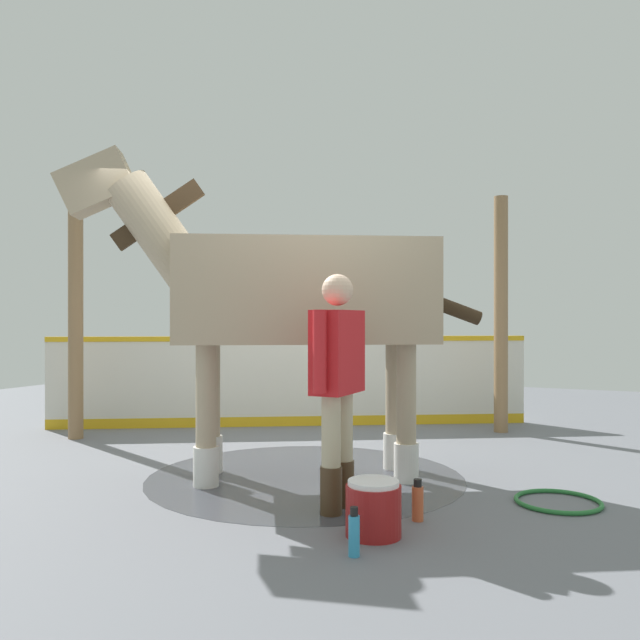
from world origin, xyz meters
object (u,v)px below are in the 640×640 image
(bottle_shampoo, at_px, (354,534))
(wash_bucket, at_px, (373,509))
(horse, at_px, (289,296))
(bottle_spray, at_px, (418,502))
(handler, at_px, (337,375))
(hose_coil, at_px, (558,501))

(bottle_shampoo, bearing_deg, wash_bucket, -177.18)
(wash_bucket, height_order, bottle_shampoo, wash_bucket)
(horse, bearing_deg, bottle_spray, 122.50)
(handler, xyz_separation_m, hose_coil, (-0.79, 1.36, -0.91))
(horse, xyz_separation_m, hose_coil, (-0.11, 2.09, -1.48))
(wash_bucket, relative_size, bottle_spray, 1.25)
(horse, distance_m, wash_bucket, 2.06)
(horse, relative_size, hose_coil, 5.20)
(horse, xyz_separation_m, handler, (0.69, 0.72, -0.57))
(handler, relative_size, wash_bucket, 4.80)
(horse, relative_size, bottle_shampoo, 11.48)
(handler, bearing_deg, bottle_spray, 1.14)
(bottle_spray, bearing_deg, wash_bucket, -21.58)
(hose_coil, bearing_deg, horse, -87.03)
(handler, relative_size, bottle_shampoo, 5.91)
(wash_bucket, height_order, bottle_spray, wash_bucket)
(hose_coil, bearing_deg, handler, -59.80)
(bottle_spray, distance_m, hose_coil, 1.13)
(wash_bucket, relative_size, hose_coil, 0.56)
(hose_coil, bearing_deg, bottle_spray, -45.27)
(handler, height_order, hose_coil, handler)
(bottle_shampoo, relative_size, bottle_spray, 1.01)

